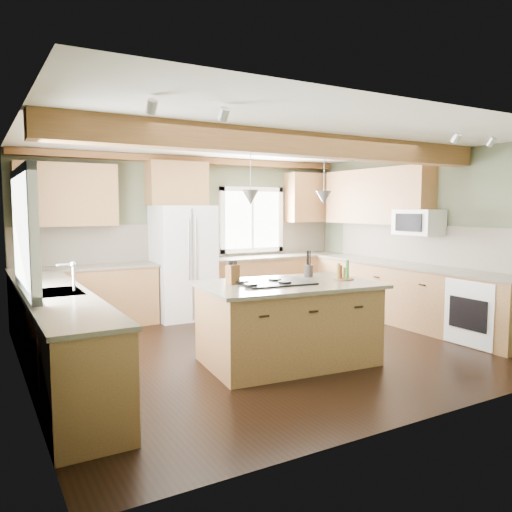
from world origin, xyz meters
TOP-DOWN VIEW (x-y plane):
  - floor at (0.00, 0.00)m, footprint 5.60×5.60m
  - ceiling at (0.00, 0.00)m, footprint 5.60×5.60m
  - wall_back at (0.00, 2.50)m, footprint 5.60×0.00m
  - wall_left at (-2.80, 0.00)m, footprint 0.00×5.00m
  - wall_right at (2.80, 0.00)m, footprint 0.00×5.00m
  - ceiling_beam at (0.00, -0.62)m, footprint 5.55×0.26m
  - soffit_trim at (0.00, 2.40)m, footprint 5.55×0.20m
  - backsplash_back at (0.00, 2.48)m, footprint 5.58×0.03m
  - backsplash_right at (2.78, 0.05)m, footprint 0.03×3.70m
  - base_cab_back_left at (-1.79, 2.20)m, footprint 2.02×0.60m
  - counter_back_left at (-1.79, 2.20)m, footprint 2.06×0.64m
  - base_cab_back_right at (1.49, 2.20)m, footprint 2.62×0.60m
  - counter_back_right at (1.49, 2.20)m, footprint 2.66×0.64m
  - base_cab_left at (-2.50, 0.05)m, footprint 0.60×3.70m
  - counter_left at (-2.50, 0.05)m, footprint 0.64×3.74m
  - base_cab_right at (2.50, 0.05)m, footprint 0.60×3.70m
  - counter_right at (2.50, 0.05)m, footprint 0.64×3.74m
  - upper_cab_back_left at (-1.99, 2.33)m, footprint 1.40×0.35m
  - upper_cab_over_fridge at (-0.30, 2.33)m, footprint 0.96×0.35m
  - upper_cab_right at (2.62, 0.90)m, footprint 0.35×2.20m
  - upper_cab_back_corner at (2.30, 2.33)m, footprint 0.90×0.35m
  - window_left at (-2.78, 0.05)m, footprint 0.04×1.60m
  - window_back at (1.15, 2.48)m, footprint 1.10×0.04m
  - sink at (-2.50, 0.05)m, footprint 0.50×0.65m
  - faucet at (-2.32, 0.05)m, footprint 0.02×0.02m
  - dishwasher at (-2.49, -1.25)m, footprint 0.60×0.60m
  - oven at (2.49, -1.25)m, footprint 0.60×0.72m
  - microwave at (2.58, -0.05)m, footprint 0.40×0.70m
  - pendant_left at (-0.58, -0.57)m, footprint 0.18×0.18m
  - pendant_right at (0.34, -0.66)m, footprint 0.18×0.18m
  - refrigerator at (-0.30, 2.12)m, footprint 0.90×0.74m
  - island at (-0.12, -0.62)m, footprint 1.95×1.30m
  - island_top at (-0.12, -0.62)m, footprint 2.08×1.44m
  - cooktop at (-0.28, -0.60)m, footprint 0.85×0.61m
  - knife_block at (-0.71, -0.40)m, footprint 0.15×0.13m
  - utensil_crock at (0.37, -0.34)m, footprint 0.11×0.11m
  - bottle_tray at (0.59, -0.73)m, footprint 0.29×0.29m

SIDE VIEW (x-z plane):
  - floor at x=0.00m, z-range 0.00..0.00m
  - dishwasher at x=-2.49m, z-range 0.01..0.85m
  - oven at x=2.49m, z-range 0.01..0.85m
  - base_cab_back_left at x=-1.79m, z-range 0.00..0.88m
  - base_cab_back_right at x=1.49m, z-range 0.00..0.88m
  - base_cab_left at x=-2.50m, z-range 0.00..0.88m
  - base_cab_right at x=2.50m, z-range 0.00..0.88m
  - island at x=-0.12m, z-range 0.00..0.88m
  - counter_back_left at x=-1.79m, z-range 0.88..0.92m
  - counter_back_right at x=1.49m, z-range 0.88..0.92m
  - counter_left at x=-2.50m, z-range 0.88..0.92m
  - counter_right at x=2.50m, z-range 0.88..0.92m
  - refrigerator at x=-0.30m, z-range 0.00..1.80m
  - island_top at x=-0.12m, z-range 0.88..0.92m
  - sink at x=-2.50m, z-range 0.89..0.92m
  - cooktop at x=-0.28m, z-range 0.92..0.94m
  - utensil_crock at x=0.37m, z-range 0.92..1.07m
  - knife_block at x=-0.71m, z-range 0.92..1.14m
  - bottle_tray at x=0.59m, z-range 0.92..1.14m
  - faucet at x=-2.32m, z-range 0.91..1.19m
  - backsplash_back at x=0.00m, z-range 0.92..1.50m
  - backsplash_right at x=2.78m, z-range 0.92..1.50m
  - wall_back at x=0.00m, z-range -1.50..4.10m
  - wall_left at x=-2.80m, z-range -1.20..3.80m
  - wall_right at x=2.80m, z-range -1.20..3.80m
  - window_back at x=1.15m, z-range 1.05..2.05m
  - window_left at x=-2.78m, z-range 1.02..2.08m
  - microwave at x=2.58m, z-range 1.36..1.74m
  - pendant_left at x=-0.58m, z-range 1.80..1.96m
  - pendant_right at x=0.34m, z-range 1.80..1.96m
  - upper_cab_back_left at x=-1.99m, z-range 1.50..2.40m
  - upper_cab_right at x=2.62m, z-range 1.50..2.40m
  - upper_cab_back_corner at x=2.30m, z-range 1.50..2.40m
  - upper_cab_over_fridge at x=-0.30m, z-range 1.80..2.50m
  - ceiling_beam at x=0.00m, z-range 2.34..2.60m
  - soffit_trim at x=0.00m, z-range 2.49..2.59m
  - ceiling at x=0.00m, z-range 2.60..2.60m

